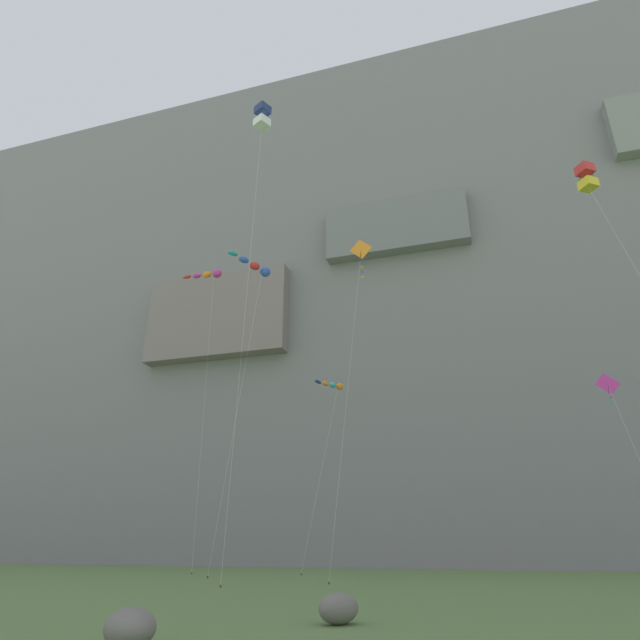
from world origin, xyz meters
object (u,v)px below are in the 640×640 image
at_px(kite_windsock_front_field, 256,267).
at_px(kite_box_high_right, 262,117).
at_px(kite_windsock_far_left, 333,386).
at_px(kite_box_far_right, 587,178).
at_px(boulder_mid_field, 130,628).
at_px(kite_diamond_high_center, 611,392).
at_px(boulder_foreground_left, 339,608).
at_px(kite_windsock_low_left, 208,275).
at_px(kite_diamond_near_cliff, 360,261).

distance_m(kite_windsock_front_field, kite_box_high_right, 11.02).
bearing_deg(kite_windsock_far_left, kite_box_far_right, -23.15).
xyz_separation_m(boulder_mid_field, kite_diamond_high_center, (14.75, 25.48, 10.12)).
bearing_deg(kite_box_high_right, kite_diamond_high_center, 20.95).
relative_size(kite_windsock_front_field, kite_diamond_high_center, 1.83).
xyz_separation_m(boulder_foreground_left, kite_box_far_right, (11.68, 15.04, 21.75)).
xyz_separation_m(kite_windsock_far_left, kite_box_far_right, (18.07, -7.73, 9.29)).
height_order(boulder_mid_field, kite_windsock_far_left, kite_windsock_far_left).
height_order(kite_windsock_front_field, kite_diamond_high_center, kite_windsock_front_field).
bearing_deg(kite_diamond_high_center, kite_box_far_right, -91.00).
bearing_deg(kite_windsock_low_left, kite_diamond_high_center, -4.73).
xyz_separation_m(kite_windsock_low_left, kite_diamond_high_center, (30.16, -2.50, -14.00)).
bearing_deg(boulder_foreground_left, kite_windsock_far_left, 105.68).
bearing_deg(boulder_foreground_left, kite_diamond_high_center, 60.80).
distance_m(boulder_foreground_left, kite_box_far_right, 28.91).
bearing_deg(boulder_mid_field, kite_box_far_right, 52.98).
bearing_deg(kite_box_far_right, boulder_mid_field, -127.02).
height_order(boulder_foreground_left, kite_windsock_low_left, kite_windsock_low_left).
xyz_separation_m(kite_windsock_low_left, kite_box_high_right, (9.42, -10.44, 6.41)).
xyz_separation_m(boulder_foreground_left, kite_windsock_far_left, (-6.39, 22.76, 12.46)).
relative_size(boulder_mid_field, kite_box_high_right, 0.06).
xyz_separation_m(kite_windsock_far_left, kite_diamond_near_cliff, (4.00, -7.65, 5.91)).
bearing_deg(kite_diamond_near_cliff, kite_box_high_right, -163.30).
bearing_deg(kite_box_far_right, boulder_foreground_left, -127.84).
xyz_separation_m(kite_diamond_near_cliff, kite_diamond_high_center, (14.18, 5.97, -8.27)).
xyz_separation_m(boulder_foreground_left, kite_box_high_right, (-8.95, 13.15, 30.52)).
bearing_deg(kite_box_high_right, kite_windsock_low_left, 132.08).
bearing_deg(kite_windsock_far_left, boulder_foreground_left, -74.32).
bearing_deg(boulder_foreground_left, kite_box_far_right, 52.16).
bearing_deg(kite_windsock_front_field, kite_windsock_far_left, 46.34).
bearing_deg(boulder_mid_field, kite_windsock_front_field, 109.92).
bearing_deg(kite_windsock_front_field, kite_box_high_right, -66.26).
relative_size(boulder_foreground_left, kite_box_far_right, 0.06).
height_order(boulder_foreground_left, kite_diamond_high_center, kite_diamond_high_center).
xyz_separation_m(kite_windsock_low_left, kite_diamond_near_cliff, (15.98, -8.47, -5.74)).
distance_m(boulder_mid_field, kite_windsock_far_left, 30.07).
bearing_deg(kite_box_high_right, kite_diamond_near_cliff, 16.70).
distance_m(kite_box_high_right, kite_diamond_high_center, 30.16).
relative_size(kite_diamond_near_cliff, kite_diamond_high_center, 1.74).
bearing_deg(kite_diamond_high_center, kite_box_high_right, -159.05).
xyz_separation_m(kite_box_high_right, kite_diamond_near_cliff, (6.56, 1.97, -12.14)).
relative_size(kite_windsock_low_left, kite_diamond_near_cliff, 1.21).
height_order(boulder_mid_field, kite_box_high_right, kite_box_high_right).
bearing_deg(kite_windsock_front_field, kite_diamond_near_cliff, -17.79).
xyz_separation_m(kite_windsock_front_field, kite_windsock_low_left, (-7.34, 5.69, 3.32)).
xyz_separation_m(kite_box_far_right, kite_diamond_high_center, (0.11, 6.05, -11.64)).
xyz_separation_m(boulder_mid_field, kite_box_high_right, (-5.99, 17.54, 30.53)).
bearing_deg(boulder_mid_field, kite_box_high_right, 108.85).
xyz_separation_m(boulder_foreground_left, kite_windsock_front_field, (-11.04, 17.89, 20.80)).
distance_m(kite_box_high_right, kite_diamond_near_cliff, 13.94).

